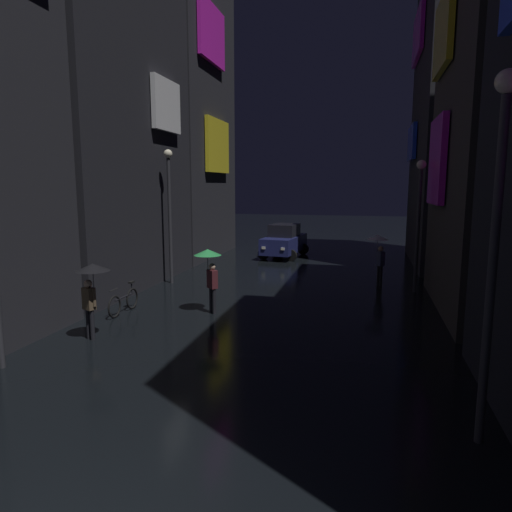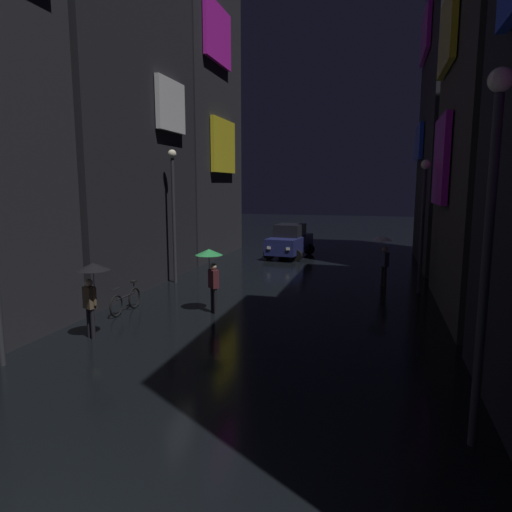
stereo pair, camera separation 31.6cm
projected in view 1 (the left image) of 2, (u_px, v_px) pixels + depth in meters
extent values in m
cube|color=black|center=(96.00, 10.00, 17.74)|extent=(4.00, 8.81, 21.83)
cube|color=white|center=(166.00, 105.00, 19.26)|extent=(0.20, 2.47, 2.14)
cube|color=#232328|center=(182.00, 103.00, 26.17)|extent=(4.00, 7.69, 17.64)
cube|color=yellow|center=(218.00, 146.00, 25.93)|extent=(0.20, 3.64, 2.97)
cube|color=#F226D8|center=(212.00, 34.00, 24.33)|extent=(0.20, 3.87, 2.99)
cube|color=#F226D8|center=(437.00, 161.00, 15.69)|extent=(0.20, 2.90, 2.94)
cube|color=yellow|center=(443.00, 33.00, 15.35)|extent=(0.20, 3.27, 2.49)
cube|color=#232328|center=(462.00, 92.00, 23.08)|extent=(4.00, 8.58, 17.63)
cube|color=#264CF9|center=(412.00, 143.00, 25.44)|extent=(0.20, 3.28, 1.91)
cube|color=#F226D8|center=(418.00, 34.00, 24.12)|extent=(0.20, 4.25, 2.49)
cylinder|color=black|center=(88.00, 324.00, 12.47)|extent=(0.12, 0.12, 0.85)
cylinder|color=black|center=(92.00, 325.00, 12.36)|extent=(0.12, 0.12, 0.85)
cube|color=brown|center=(89.00, 298.00, 12.30)|extent=(0.40, 0.33, 0.60)
sphere|color=beige|center=(88.00, 284.00, 12.24)|extent=(0.22, 0.22, 0.22)
cylinder|color=brown|center=(94.00, 297.00, 12.23)|extent=(0.09, 0.09, 0.50)
cylinder|color=slate|center=(94.00, 285.00, 12.18)|extent=(0.02, 0.02, 0.77)
cone|color=black|center=(93.00, 267.00, 12.10)|extent=(0.90, 0.90, 0.20)
cylinder|color=black|center=(214.00, 301.00, 14.86)|extent=(0.12, 0.12, 0.85)
cylinder|color=black|center=(211.00, 300.00, 15.01)|extent=(0.12, 0.12, 0.85)
cube|color=#4C1E23|center=(212.00, 279.00, 14.82)|extent=(0.40, 0.38, 0.60)
sphere|color=beige|center=(212.00, 267.00, 14.76)|extent=(0.22, 0.22, 0.22)
cylinder|color=#4C1E23|center=(208.00, 277.00, 14.93)|extent=(0.09, 0.09, 0.50)
cylinder|color=slate|center=(208.00, 267.00, 14.87)|extent=(0.02, 0.02, 0.77)
cone|color=green|center=(208.00, 252.00, 14.80)|extent=(0.90, 0.90, 0.20)
cylinder|color=black|center=(381.00, 276.00, 18.97)|extent=(0.12, 0.12, 0.85)
cylinder|color=black|center=(378.00, 275.00, 19.13)|extent=(0.12, 0.12, 0.85)
cube|color=#333859|center=(380.00, 259.00, 18.94)|extent=(0.37, 0.40, 0.60)
sphere|color=tan|center=(381.00, 249.00, 18.88)|extent=(0.22, 0.22, 0.22)
cylinder|color=#333859|center=(377.00, 257.00, 19.08)|extent=(0.09, 0.09, 0.50)
cylinder|color=slate|center=(377.00, 249.00, 19.03)|extent=(0.02, 0.02, 0.77)
cone|color=silver|center=(378.00, 237.00, 18.95)|extent=(0.90, 0.90, 0.20)
torus|color=black|center=(114.00, 307.00, 14.44)|extent=(0.07, 0.72, 0.72)
torus|color=black|center=(132.00, 298.00, 15.50)|extent=(0.07, 0.72, 0.72)
cylinder|color=black|center=(123.00, 297.00, 14.94)|extent=(0.06, 1.00, 0.05)
cylinder|color=black|center=(132.00, 288.00, 15.44)|extent=(0.04, 0.04, 0.40)
cube|color=black|center=(131.00, 282.00, 15.41)|extent=(0.12, 0.24, 0.06)
cylinder|color=black|center=(114.00, 290.00, 14.36)|extent=(0.04, 0.45, 0.03)
cube|color=navy|center=(284.00, 244.00, 26.65)|extent=(2.17, 4.27, 0.90)
cube|color=black|center=(284.00, 230.00, 26.53)|extent=(1.65, 2.00, 0.70)
cylinder|color=black|center=(291.00, 255.00, 25.21)|extent=(0.66, 0.29, 0.64)
cylinder|color=black|center=(264.00, 254.00, 25.77)|extent=(0.66, 0.29, 0.64)
cylinder|color=black|center=(303.00, 249.00, 27.67)|extent=(0.66, 0.29, 0.64)
cylinder|color=black|center=(278.00, 248.00, 28.23)|extent=(0.66, 0.29, 0.64)
cube|color=white|center=(283.00, 249.00, 24.54)|extent=(0.21, 0.08, 0.14)
cube|color=white|center=(264.00, 248.00, 24.92)|extent=(0.21, 0.08, 0.14)
cylinder|color=#2D2D33|center=(170.00, 222.00, 19.21)|extent=(0.14, 0.14, 5.27)
sphere|color=#F9EFCC|center=(168.00, 154.00, 18.78)|extent=(0.36, 0.36, 0.36)
cylinder|color=#2D2D33|center=(418.00, 232.00, 17.61)|extent=(0.14, 0.14, 4.76)
sphere|color=#F9EFCC|center=(421.00, 165.00, 17.21)|extent=(0.36, 0.36, 0.36)
cylinder|color=#2D2D33|center=(492.00, 278.00, 7.08)|extent=(0.14, 0.14, 5.50)
sphere|color=#F9EFCC|center=(508.00, 81.00, 6.63)|extent=(0.36, 0.36, 0.36)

